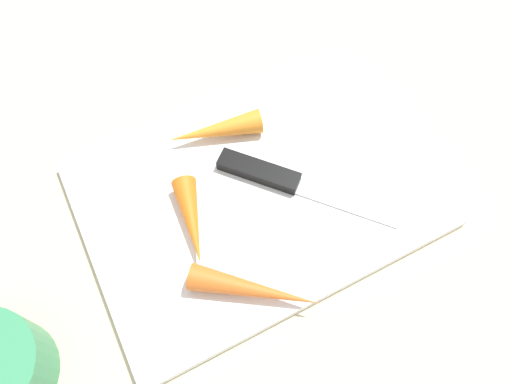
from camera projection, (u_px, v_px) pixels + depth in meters
ground_plane at (256, 197)px, 0.51m from camera, size 1.40×1.40×0.00m
cutting_board at (256, 195)px, 0.51m from camera, size 0.36×0.26×0.01m
knife at (270, 175)px, 0.50m from camera, size 0.15×0.16×0.01m
carrot_longest at (254, 290)px, 0.44m from camera, size 0.11×0.10×0.03m
carrot_medium at (215, 130)px, 0.52m from camera, size 0.11×0.05×0.03m
carrot_shortest at (192, 221)px, 0.47m from camera, size 0.05×0.10×0.03m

